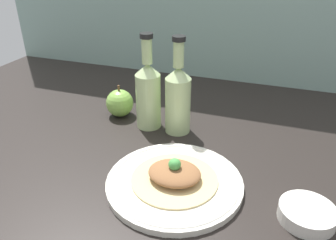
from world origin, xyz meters
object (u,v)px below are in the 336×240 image
(cider_bottle_left, at_px, (148,93))
(cider_bottle_right, at_px, (178,97))
(plate, at_px, (174,182))
(dipping_bowl, at_px, (307,214))
(plated_food, at_px, (175,174))
(apple, at_px, (120,103))

(cider_bottle_left, distance_m, cider_bottle_right, 0.08)
(plate, xyz_separation_m, dipping_bowl, (0.25, -0.01, 0.00))
(plated_food, height_order, cider_bottle_right, cider_bottle_right)
(plate, xyz_separation_m, apple, (-0.25, 0.25, 0.03))
(plate, height_order, dipping_bowl, dipping_bowl)
(dipping_bowl, bearing_deg, apple, 152.62)
(plate, distance_m, cider_bottle_left, 0.28)
(plate, distance_m, apple, 0.35)
(plate, xyz_separation_m, plated_food, (-0.00, -0.00, 0.02))
(plate, height_order, plated_food, plated_food)
(plate, bearing_deg, apple, 135.02)
(apple, height_order, dipping_bowl, apple)
(cider_bottle_right, bearing_deg, apple, 170.80)
(cider_bottle_left, bearing_deg, dipping_bowl, -29.92)
(apple, relative_size, dipping_bowl, 0.92)
(plated_food, distance_m, cider_bottle_left, 0.27)
(plate, xyz_separation_m, cider_bottle_right, (-0.06, 0.22, 0.09))
(dipping_bowl, bearing_deg, cider_bottle_left, 150.08)
(plate, relative_size, cider_bottle_left, 1.11)
(cider_bottle_right, height_order, apple, cider_bottle_right)
(cider_bottle_left, height_order, cider_bottle_right, same)
(cider_bottle_left, bearing_deg, cider_bottle_right, 0.00)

